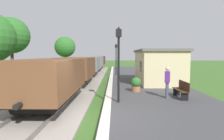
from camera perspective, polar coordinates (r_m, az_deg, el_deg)
The scene contains 15 objects.
ground_plane at distance 7.30m, azimuth -5.27°, elevation -15.99°, with size 160.00×160.00×0.00m, color #3D6628.
platform_slab at distance 7.63m, azimuth 20.21°, elevation -14.34°, with size 6.00×60.00×0.25m, color #424244.
platform_edge_stripe at distance 7.19m, azimuth -2.02°, elevation -14.17°, with size 0.36×60.00×0.01m, color silver.
track_ballast at distance 7.89m, azimuth -23.46°, elevation -14.30°, with size 3.80×60.00×0.12m, color #9E9389.
rail_near at distance 7.59m, azimuth -18.38°, elevation -13.87°, with size 0.07×60.00×0.14m, color slate.
rail_far at distance 8.17m, azimuth -28.22°, elevation -12.87°, with size 0.07×60.00×0.14m, color slate.
freight_train at distance 22.14m, azimuth -7.40°, elevation 1.60°, with size 2.50×32.60×2.12m.
station_hut at distance 15.83m, azimuth 14.13°, elevation 1.21°, with size 3.50×5.80×2.78m.
bench_near_hut at distance 10.62m, azimuth 21.02°, elevation -5.68°, with size 0.42×1.50×0.91m.
person_waiting at distance 10.27m, azimuth 16.94°, elevation -3.31°, with size 0.37×0.44×1.71m.
potted_planter at distance 11.75m, azimuth 7.51°, elevation -4.43°, with size 0.64×0.64×0.92m.
lamp_post_near at distance 8.86m, azimuth 2.08°, elevation 6.14°, with size 0.28×0.28×3.70m.
lamp_post_far at distance 21.55m, azimuth 1.29°, elevation 5.30°, with size 0.28×0.28×3.70m.
tree_trackside_far at distance 19.66m, azimuth -29.06°, elevation 9.40°, with size 3.35×3.35×6.08m.
tree_field_left at distance 26.30m, azimuth -14.51°, elevation 6.97°, with size 2.86×2.86×5.14m.
Camera 1 is at (0.73, -6.79, 2.58)m, focal length 29.17 mm.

